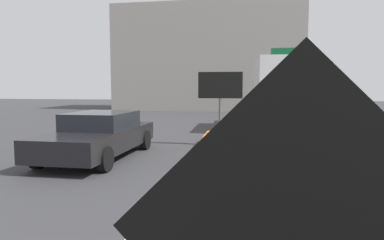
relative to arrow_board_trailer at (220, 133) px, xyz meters
name	(u,v)px	position (x,y,z in m)	size (l,w,h in m)	color
arrow_board_trailer	(220,133)	(0.00, 0.00, 0.00)	(1.60, 1.83, 2.70)	orange
box_truck	(278,92)	(2.45, 5.90, 1.42)	(2.80, 6.66, 3.55)	black
pickup_car	(99,135)	(-3.43, -2.71, 0.22)	(2.12, 4.95, 1.38)	black
highway_guide_sign	(300,68)	(4.19, 11.75, 2.94)	(2.79, 0.29, 5.00)	gray
far_building_block	(209,59)	(-3.20, 21.71, 4.41)	(17.48, 7.43, 9.77)	gray
traffic_cone_mid_lane	(231,186)	(0.82, -6.38, -0.11)	(0.36, 0.36, 0.76)	black
traffic_cone_far_lane	(227,156)	(0.53, -3.38, -0.17)	(0.36, 0.36, 0.64)	black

